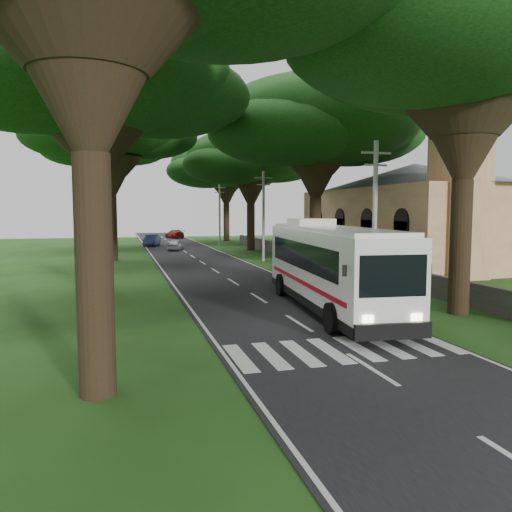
# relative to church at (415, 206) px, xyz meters

# --- Properties ---
(ground) EXTENTS (140.00, 140.00, 0.00)m
(ground) POSITION_rel_church_xyz_m (-17.86, -21.55, -4.91)
(ground) COLOR #1D3F12
(ground) RESTS_ON ground
(road) EXTENTS (8.00, 120.00, 0.04)m
(road) POSITION_rel_church_xyz_m (-17.86, 3.45, -4.90)
(road) COLOR black
(road) RESTS_ON ground
(crosswalk) EXTENTS (8.00, 3.00, 0.01)m
(crosswalk) POSITION_rel_church_xyz_m (-17.86, -23.55, -4.91)
(crosswalk) COLOR silver
(crosswalk) RESTS_ON ground
(property_wall) EXTENTS (0.35, 50.00, 1.20)m
(property_wall) POSITION_rel_church_xyz_m (-8.86, 2.45, -4.31)
(property_wall) COLOR #383533
(property_wall) RESTS_ON ground
(church) EXTENTS (14.00, 24.00, 11.60)m
(church) POSITION_rel_church_xyz_m (0.00, 0.00, 0.00)
(church) COLOR tan
(church) RESTS_ON ground
(pole_near) EXTENTS (1.60, 0.24, 8.00)m
(pole_near) POSITION_rel_church_xyz_m (-12.36, -15.55, -0.73)
(pole_near) COLOR gray
(pole_near) RESTS_ON ground
(pole_mid) EXTENTS (1.60, 0.24, 8.00)m
(pole_mid) POSITION_rel_church_xyz_m (-12.36, 4.45, -0.73)
(pole_mid) COLOR gray
(pole_mid) RESTS_ON ground
(pole_far) EXTENTS (1.60, 0.24, 8.00)m
(pole_far) POSITION_rel_church_xyz_m (-12.36, 24.45, -0.73)
(pole_far) COLOR gray
(pole_far) RESTS_ON ground
(tree_l_mida) EXTENTS (14.71, 14.71, 14.80)m
(tree_l_mida) POSITION_rel_church_xyz_m (-25.86, -9.55, 6.66)
(tree_l_mida) COLOR black
(tree_l_mida) RESTS_ON ground
(tree_l_midb) EXTENTS (13.32, 13.32, 14.76)m
(tree_l_midb) POSITION_rel_church_xyz_m (-25.36, 8.45, 6.85)
(tree_l_midb) COLOR black
(tree_l_midb) RESTS_ON ground
(tree_l_far) EXTENTS (13.12, 13.12, 15.59)m
(tree_l_far) POSITION_rel_church_xyz_m (-26.36, 26.45, 7.69)
(tree_l_far) COLOR black
(tree_l_far) RESTS_ON ground
(tree_r_near) EXTENTS (15.72, 15.72, 15.36)m
(tree_r_near) POSITION_rel_church_xyz_m (-10.36, -19.55, 7.02)
(tree_r_near) COLOR black
(tree_r_near) RESTS_ON ground
(tree_r_mida) EXTENTS (16.07, 16.07, 14.70)m
(tree_r_mida) POSITION_rel_church_xyz_m (-9.86, -1.55, 6.31)
(tree_r_mida) COLOR black
(tree_r_mida) RESTS_ON ground
(tree_r_midb) EXTENTS (14.31, 14.31, 13.58)m
(tree_r_midb) POSITION_rel_church_xyz_m (-10.36, 16.45, 5.53)
(tree_r_midb) COLOR black
(tree_r_midb) RESTS_ON ground
(tree_r_far) EXTENTS (16.23, 16.23, 14.63)m
(tree_r_far) POSITION_rel_church_xyz_m (-9.36, 34.45, 6.21)
(tree_r_far) COLOR black
(tree_r_far) RESTS_ON ground
(coach_bus) EXTENTS (3.94, 13.13, 3.81)m
(coach_bus) POSITION_rel_church_xyz_m (-15.52, -17.25, -2.86)
(coach_bus) COLOR white
(coach_bus) RESTS_ON ground
(distant_car_a) EXTENTS (2.32, 3.82, 1.21)m
(distant_car_a) POSITION_rel_church_xyz_m (-18.66, 18.61, -4.27)
(distant_car_a) COLOR #BCBDC2
(distant_car_a) RESTS_ON road
(distant_car_b) EXTENTS (2.54, 4.59, 1.43)m
(distant_car_b) POSITION_rel_church_xyz_m (-20.77, 26.39, -4.16)
(distant_car_b) COLOR navy
(distant_car_b) RESTS_ON road
(distant_car_c) EXTENTS (3.09, 5.02, 1.36)m
(distant_car_c) POSITION_rel_church_xyz_m (-16.08, 43.31, -4.20)
(distant_car_c) COLOR maroon
(distant_car_c) RESTS_ON road
(pedestrian) EXTENTS (0.48, 0.64, 1.61)m
(pedestrian) POSITION_rel_church_xyz_m (-25.76, -11.21, -4.11)
(pedestrian) COLOR black
(pedestrian) RESTS_ON ground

